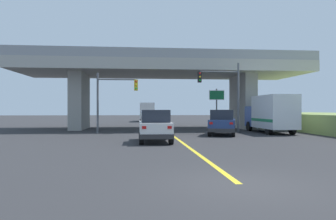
% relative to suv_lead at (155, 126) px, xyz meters
% --- Properties ---
extents(ground, '(160.00, 160.00, 0.00)m').
position_rel_suv_lead_xyz_m(ground, '(1.66, 13.99, -1.01)').
color(ground, '#2B2B2D').
extents(overpass_bridge, '(29.61, 9.46, 7.74)m').
position_rel_suv_lead_xyz_m(overpass_bridge, '(1.66, 13.99, 4.59)').
color(overpass_bridge, '#A8A59E').
rests_on(overpass_bridge, ground).
extents(lane_divider_stripe, '(0.20, 23.00, 0.01)m').
position_rel_suv_lead_xyz_m(lane_divider_stripe, '(1.66, -0.06, -1.01)').
color(lane_divider_stripe, yellow).
rests_on(lane_divider_stripe, ground).
extents(suv_lead, '(1.98, 4.36, 2.02)m').
position_rel_suv_lead_xyz_m(suv_lead, '(0.00, 0.00, 0.00)').
color(suv_lead, silver).
rests_on(suv_lead, ground).
extents(suv_crossing, '(3.26, 4.91, 2.02)m').
position_rel_suv_lead_xyz_m(suv_crossing, '(5.68, 4.93, 0.00)').
color(suv_crossing, navy).
rests_on(suv_crossing, ground).
extents(box_truck, '(2.33, 6.68, 3.25)m').
position_rel_suv_lead_xyz_m(box_truck, '(10.49, 6.73, 0.67)').
color(box_truck, navy).
rests_on(box_truck, ground).
extents(traffic_signal_nearside, '(3.74, 0.36, 6.16)m').
position_rel_suv_lead_xyz_m(traffic_signal_nearside, '(6.64, 7.52, 2.89)').
color(traffic_signal_nearside, '#56595E').
rests_on(traffic_signal_nearside, ground).
extents(traffic_signal_farside, '(3.55, 0.36, 5.21)m').
position_rel_suv_lead_xyz_m(traffic_signal_farside, '(-3.27, 8.07, 2.38)').
color(traffic_signal_farside, '#56595E').
rests_on(traffic_signal_farside, ground).
extents(highway_sign, '(1.54, 0.17, 4.12)m').
position_rel_suv_lead_xyz_m(highway_sign, '(6.86, 11.41, 2.00)').
color(highway_sign, '#56595E').
rests_on(highway_sign, ground).
extents(semi_truck_distant, '(2.33, 7.40, 3.13)m').
position_rel_suv_lead_xyz_m(semi_truck_distant, '(0.54, 34.34, 0.64)').
color(semi_truck_distant, silver).
rests_on(semi_truck_distant, ground).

